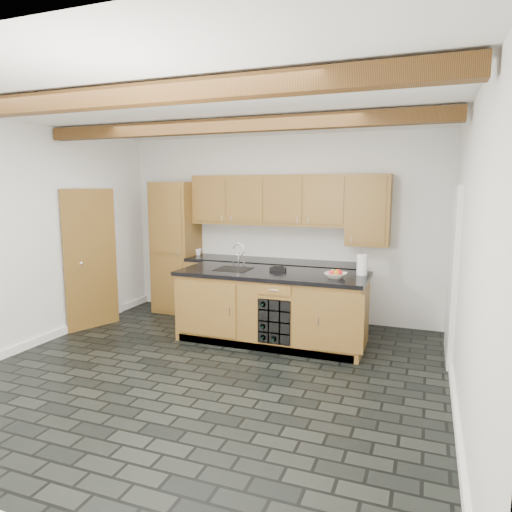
{
  "coord_description": "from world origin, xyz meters",
  "views": [
    {
      "loc": [
        2.17,
        -4.23,
        2.01
      ],
      "look_at": [
        0.26,
        0.8,
        1.21
      ],
      "focal_mm": 32.0,
      "sensor_mm": 36.0,
      "label": 1
    }
  ],
  "objects_px": {
    "island": "(272,307)",
    "kitchen_scale": "(278,268)",
    "paper_towel": "(362,265)",
    "fruit_bowl": "(336,275)"
  },
  "relations": [
    {
      "from": "island",
      "to": "paper_towel",
      "type": "height_order",
      "value": "paper_towel"
    },
    {
      "from": "fruit_bowl",
      "to": "kitchen_scale",
      "type": "bearing_deg",
      "value": 164.96
    },
    {
      "from": "fruit_bowl",
      "to": "island",
      "type": "bearing_deg",
      "value": 172.97
    },
    {
      "from": "island",
      "to": "fruit_bowl",
      "type": "xyz_separation_m",
      "value": [
        0.84,
        -0.1,
        0.5
      ]
    },
    {
      "from": "island",
      "to": "kitchen_scale",
      "type": "distance_m",
      "value": 0.51
    },
    {
      "from": "island",
      "to": "fruit_bowl",
      "type": "height_order",
      "value": "fruit_bowl"
    },
    {
      "from": "island",
      "to": "kitchen_scale",
      "type": "height_order",
      "value": "kitchen_scale"
    },
    {
      "from": "kitchen_scale",
      "to": "fruit_bowl",
      "type": "bearing_deg",
      "value": -22.57
    },
    {
      "from": "island",
      "to": "fruit_bowl",
      "type": "bearing_deg",
      "value": -7.03
    },
    {
      "from": "island",
      "to": "paper_towel",
      "type": "bearing_deg",
      "value": 10.36
    }
  ]
}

